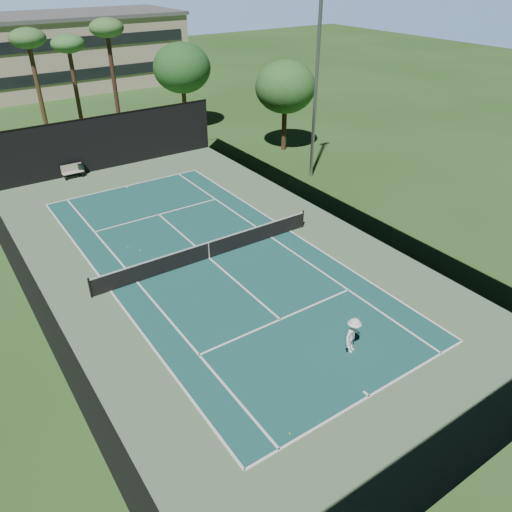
% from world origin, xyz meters
% --- Properties ---
extents(ground, '(160.00, 160.00, 0.00)m').
position_xyz_m(ground, '(0.00, 0.00, 0.00)').
color(ground, '#284F1D').
rests_on(ground, ground).
extents(apron_slab, '(18.00, 32.00, 0.01)m').
position_xyz_m(apron_slab, '(0.00, 0.00, 0.01)').
color(apron_slab, '#557551').
rests_on(apron_slab, ground).
extents(court_surface, '(10.97, 23.77, 0.01)m').
position_xyz_m(court_surface, '(0.00, 0.00, 0.01)').
color(court_surface, '#184F4A').
rests_on(court_surface, ground).
extents(court_lines, '(11.07, 23.87, 0.01)m').
position_xyz_m(court_lines, '(0.00, 0.00, 0.02)').
color(court_lines, white).
rests_on(court_lines, ground).
extents(tennis_net, '(12.90, 0.10, 1.10)m').
position_xyz_m(tennis_net, '(0.00, 0.00, 0.56)').
color(tennis_net, black).
rests_on(tennis_net, ground).
extents(fence, '(18.04, 32.05, 4.03)m').
position_xyz_m(fence, '(0.00, 0.06, 2.01)').
color(fence, black).
rests_on(fence, ground).
extents(player, '(1.17, 0.89, 1.61)m').
position_xyz_m(player, '(1.21, -9.67, 0.81)').
color(player, white).
rests_on(player, ground).
extents(tennis_ball_a, '(0.07, 0.07, 0.07)m').
position_xyz_m(tennis_ball_a, '(-3.45, -11.58, 0.03)').
color(tennis_ball_a, '#B8DA31').
rests_on(tennis_ball_a, ground).
extents(tennis_ball_b, '(0.06, 0.06, 0.06)m').
position_xyz_m(tennis_ball_b, '(-3.19, 3.54, 0.03)').
color(tennis_ball_b, '#CDD630').
rests_on(tennis_ball_b, ground).
extents(tennis_ball_c, '(0.06, 0.06, 0.06)m').
position_xyz_m(tennis_ball_c, '(0.96, 1.32, 0.03)').
color(tennis_ball_c, yellow).
rests_on(tennis_ball_c, ground).
extents(tennis_ball_d, '(0.07, 0.07, 0.07)m').
position_xyz_m(tennis_ball_d, '(-2.76, 2.85, 0.04)').
color(tennis_ball_d, '#BFDF32').
rests_on(tennis_ball_d, ground).
extents(park_bench, '(1.50, 0.45, 1.02)m').
position_xyz_m(park_bench, '(-2.57, 15.54, 0.55)').
color(park_bench, beige).
rests_on(park_bench, ground).
extents(trash_bin, '(0.56, 0.56, 0.95)m').
position_xyz_m(trash_bin, '(-1.88, 15.73, 0.48)').
color(trash_bin, black).
rests_on(trash_bin, ground).
extents(palm_a, '(2.80, 2.80, 9.32)m').
position_xyz_m(palm_a, '(-2.00, 24.00, 8.19)').
color(palm_a, '#4F3A22').
rests_on(palm_a, ground).
extents(palm_b, '(2.80, 2.80, 8.42)m').
position_xyz_m(palm_b, '(1.50, 26.00, 7.36)').
color(palm_b, '#47301E').
rests_on(palm_b, ground).
extents(palm_c, '(2.80, 2.80, 9.77)m').
position_xyz_m(palm_c, '(4.00, 23.00, 8.60)').
color(palm_c, '#3F271B').
rests_on(palm_c, ground).
extents(decid_tree_a, '(5.12, 5.12, 7.62)m').
position_xyz_m(decid_tree_a, '(10.00, 22.00, 5.42)').
color(decid_tree_a, '#44301D').
rests_on(decid_tree_a, ground).
extents(decid_tree_b, '(4.80, 4.80, 7.14)m').
position_xyz_m(decid_tree_b, '(14.00, 12.00, 5.08)').
color(decid_tree_b, '#4B2F20').
rests_on(decid_tree_b, ground).
extents(campus_building, '(40.50, 12.50, 8.30)m').
position_xyz_m(campus_building, '(0.00, 45.98, 4.21)').
color(campus_building, beige).
rests_on(campus_building, ground).
extents(light_pole, '(0.90, 0.25, 12.22)m').
position_xyz_m(light_pole, '(12.00, 6.00, 6.46)').
color(light_pole, gray).
rests_on(light_pole, ground).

